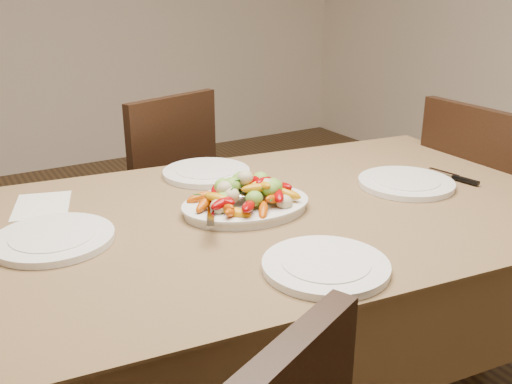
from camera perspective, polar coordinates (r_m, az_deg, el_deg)
The scene contains 12 objects.
dining_table at distance 1.76m, azimuth 0.00°, elevation -13.55°, with size 1.84×1.04×0.76m, color brown.
chair_far at distance 2.50m, azimuth -10.75°, elevation -0.82°, with size 0.42×0.42×0.95m, color black, non-canonical shape.
chair_right at distance 2.44m, azimuth 22.42°, elevation -2.56°, with size 0.42×0.42×0.95m, color black, non-canonical shape.
serving_platter at distance 1.59m, azimuth -1.01°, elevation -1.54°, with size 0.35×0.26×0.02m, color white.
roasted_vegetables at distance 1.57m, azimuth -1.03°, elevation 0.39°, with size 0.29×0.20×0.09m, color #850304, non-canonical shape.
serving_spoon at distance 1.52m, azimuth -2.72°, elevation -1.10°, with size 0.28×0.06×0.03m, color #9EA0A8, non-canonical shape.
plate_left at distance 1.49m, azimuth -19.59°, elevation -4.45°, with size 0.29×0.29×0.02m, color white.
plate_right at distance 1.85m, azimuth 14.76°, elevation 0.86°, with size 0.30×0.30×0.02m, color white.
plate_far at distance 1.89m, azimuth -4.97°, elevation 1.93°, with size 0.29×0.29×0.02m, color white.
plate_near at distance 1.29m, azimuth 6.98°, elevation -7.38°, with size 0.29×0.29×0.02m, color white.
menu_card at distance 1.74m, azimuth -20.62°, elevation -1.29°, with size 0.15×0.21×0.00m, color silver.
table_knife at distance 1.96m, azimuth 19.31°, elevation 1.39°, with size 0.02×0.20×0.01m, color #9EA0A8, non-canonical shape.
Camera 1 is at (-0.86, -1.41, 1.36)m, focal length 40.00 mm.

